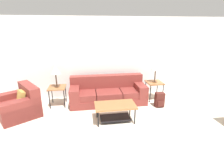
% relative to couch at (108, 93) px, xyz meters
% --- Properties ---
extents(wall_back, '(9.15, 0.06, 2.60)m').
position_rel_couch_xyz_m(wall_back, '(0.11, 0.62, 1.00)').
color(wall_back, white).
rests_on(wall_back, ground_plane).
extents(couch, '(2.31, 0.88, 0.82)m').
position_rel_couch_xyz_m(couch, '(0.00, 0.00, 0.00)').
color(couch, maroon).
rests_on(couch, ground_plane).
extents(armchair, '(1.34, 1.37, 0.80)m').
position_rel_couch_xyz_m(armchair, '(-2.46, -0.47, -0.01)').
color(armchair, maroon).
rests_on(armchair, ground_plane).
extents(coffee_table, '(1.01, 0.59, 0.44)m').
position_rel_couch_xyz_m(coffee_table, '(0.03, -1.18, 0.03)').
color(coffee_table, '#935B33').
rests_on(coffee_table, ground_plane).
extents(side_table_left, '(0.50, 0.53, 0.59)m').
position_rel_couch_xyz_m(side_table_left, '(-1.52, 0.01, 0.23)').
color(side_table_left, '#935B33').
rests_on(side_table_left, ground_plane).
extents(side_table_right, '(0.50, 0.53, 0.59)m').
position_rel_couch_xyz_m(side_table_right, '(1.52, 0.01, 0.23)').
color(side_table_right, '#935B33').
rests_on(side_table_right, ground_plane).
extents(table_lamp_left, '(0.30, 0.30, 0.63)m').
position_rel_couch_xyz_m(table_lamp_left, '(-1.52, 0.01, 0.79)').
color(table_lamp_left, '#472D1E').
rests_on(table_lamp_left, side_table_left).
extents(table_lamp_right, '(0.30, 0.30, 0.63)m').
position_rel_couch_xyz_m(table_lamp_right, '(1.52, 0.01, 0.79)').
color(table_lamp_right, '#472D1E').
rests_on(table_lamp_right, side_table_right).
extents(backpack, '(0.26, 0.25, 0.44)m').
position_rel_couch_xyz_m(backpack, '(1.47, -0.57, -0.09)').
color(backpack, '#4C1E19').
rests_on(backpack, ground_plane).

